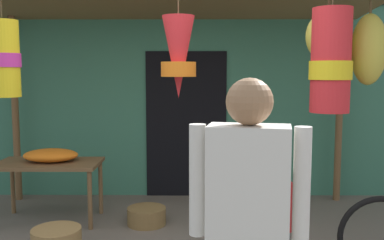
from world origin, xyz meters
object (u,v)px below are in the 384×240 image
at_px(display_table, 48,169).
at_px(folding_chair, 269,216).
at_px(flower_heap_on_table, 52,155).
at_px(wicker_basket_by_table, 147,216).
at_px(customer_foreground, 248,218).

relative_size(display_table, folding_chair, 1.40).
bearing_deg(flower_heap_on_table, wicker_basket_by_table, -7.24).
distance_m(folding_chair, wicker_basket_by_table, 1.72).
bearing_deg(display_table, customer_foreground, -55.45).
height_order(flower_heap_on_table, customer_foreground, customer_foreground).
relative_size(flower_heap_on_table, wicker_basket_by_table, 1.43).
distance_m(flower_heap_on_table, folding_chair, 2.66).
relative_size(display_table, customer_foreground, 0.69).
height_order(display_table, folding_chair, folding_chair).
xyz_separation_m(display_table, flower_heap_on_table, (0.04, 0.02, 0.16)).
distance_m(display_table, wicker_basket_by_table, 1.25).
distance_m(folding_chair, customer_foreground, 1.65).
bearing_deg(flower_heap_on_table, folding_chair, -30.12).
relative_size(folding_chair, customer_foreground, 0.49).
bearing_deg(display_table, flower_heap_on_table, 32.95).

